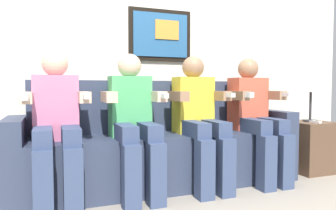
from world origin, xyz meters
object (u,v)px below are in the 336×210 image
at_px(couch, 161,149).
at_px(spare_remote_on_table, 315,122).
at_px(person_leftmost, 56,120).
at_px(person_rightmost, 255,114).
at_px(person_right_center, 199,116).
at_px(table_lamp, 311,86).
at_px(side_table_right, 310,146).
at_px(person_left_center, 134,118).

height_order(couch, spare_remote_on_table, couch).
distance_m(person_leftmost, spare_remote_on_table, 2.36).
xyz_separation_m(person_rightmost, spare_remote_on_table, (0.67, -0.03, -0.10)).
height_order(person_leftmost, person_right_center, same).
relative_size(person_leftmost, table_lamp, 2.41).
bearing_deg(person_right_center, table_lamp, 3.06).
bearing_deg(table_lamp, person_leftmost, -178.37).
bearing_deg(spare_remote_on_table, side_table_right, 68.54).
xyz_separation_m(couch, person_rightmost, (0.85, -0.17, 0.29)).
relative_size(couch, person_left_center, 2.16).
xyz_separation_m(person_left_center, person_right_center, (0.56, 0.00, 0.00)).
bearing_deg(person_right_center, person_leftmost, -179.98).
height_order(person_left_center, side_table_right, person_left_center).
distance_m(person_right_center, spare_remote_on_table, 1.24).
height_order(couch, person_leftmost, person_leftmost).
xyz_separation_m(person_leftmost, side_table_right, (2.40, 0.06, -0.36)).
relative_size(person_left_center, table_lamp, 2.41).
bearing_deg(side_table_right, person_leftmost, -178.53).
relative_size(person_left_center, person_rightmost, 1.00).
xyz_separation_m(person_leftmost, person_rightmost, (1.69, 0.00, 0.00)).
xyz_separation_m(person_left_center, person_rightmost, (1.13, -0.00, 0.00)).
height_order(person_left_center, table_lamp, person_left_center).
distance_m(person_left_center, table_lamp, 1.85).
xyz_separation_m(person_rightmost, table_lamp, (0.71, 0.07, 0.25)).
distance_m(person_left_center, spare_remote_on_table, 1.80).
xyz_separation_m(side_table_right, spare_remote_on_table, (-0.04, -0.09, 0.26)).
distance_m(couch, spare_remote_on_table, 1.54).
distance_m(person_left_center, person_right_center, 0.56).
distance_m(table_lamp, spare_remote_on_table, 0.36).
bearing_deg(spare_remote_on_table, table_lamp, 69.38).
bearing_deg(spare_remote_on_table, person_right_center, 178.59).
bearing_deg(person_rightmost, person_leftmost, 180.00).
distance_m(couch, side_table_right, 1.56).
height_order(person_right_center, person_rightmost, same).
height_order(table_lamp, spare_remote_on_table, table_lamp).
xyz_separation_m(person_rightmost, side_table_right, (0.71, 0.06, -0.36)).
bearing_deg(person_rightmost, couch, 168.71).
height_order(person_left_center, spare_remote_on_table, person_left_center).
bearing_deg(couch, table_lamp, -3.70).
height_order(person_rightmost, spare_remote_on_table, person_rightmost).
xyz_separation_m(couch, side_table_right, (1.55, -0.11, -0.06)).
relative_size(person_right_center, side_table_right, 2.22).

